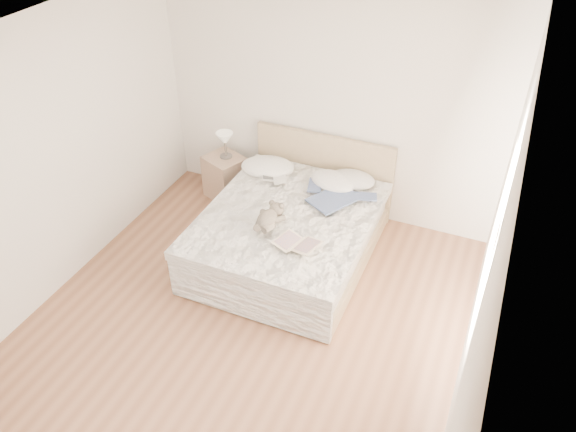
% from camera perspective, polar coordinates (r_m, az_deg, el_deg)
% --- Properties ---
extents(floor, '(4.00, 4.50, 0.00)m').
position_cam_1_polar(floor, '(5.54, -4.58, -11.10)').
color(floor, brown).
rests_on(floor, ground).
extents(ceiling, '(4.00, 4.50, 0.00)m').
position_cam_1_polar(ceiling, '(4.00, -6.49, 16.13)').
color(ceiling, white).
rests_on(ceiling, ground).
extents(wall_back, '(4.00, 0.02, 2.70)m').
position_cam_1_polar(wall_back, '(6.42, 4.10, 11.20)').
color(wall_back, silver).
rests_on(wall_back, ground).
extents(wall_left, '(0.02, 4.50, 2.70)m').
position_cam_1_polar(wall_left, '(5.74, -23.42, 4.87)').
color(wall_left, silver).
rests_on(wall_left, ground).
extents(wall_right, '(0.02, 4.50, 2.70)m').
position_cam_1_polar(wall_right, '(4.25, 19.44, -5.98)').
color(wall_right, silver).
rests_on(wall_right, ground).
extents(window, '(0.02, 1.30, 1.10)m').
position_cam_1_polar(window, '(4.42, 20.03, -2.54)').
color(window, white).
rests_on(window, wall_right).
extents(bed, '(1.72, 2.14, 1.00)m').
position_cam_1_polar(bed, '(6.12, 0.32, -1.59)').
color(bed, tan).
rests_on(bed, floor).
extents(nightstand, '(0.57, 0.54, 0.56)m').
position_cam_1_polar(nightstand, '(7.13, -6.40, 3.97)').
color(nightstand, '#A08369').
rests_on(nightstand, floor).
extents(table_lamp, '(0.23, 0.23, 0.33)m').
position_cam_1_polar(table_lamp, '(6.88, -6.43, 7.70)').
color(table_lamp, '#504A46').
rests_on(table_lamp, nightstand).
extents(pillow_left, '(0.72, 0.58, 0.19)m').
position_cam_1_polar(pillow_left, '(6.60, -2.08, 5.02)').
color(pillow_left, white).
rests_on(pillow_left, bed).
extents(pillow_middle, '(0.63, 0.52, 0.16)m').
position_cam_1_polar(pillow_middle, '(6.35, 4.58, 3.53)').
color(pillow_middle, white).
rests_on(pillow_middle, bed).
extents(pillow_right, '(0.56, 0.41, 0.16)m').
position_cam_1_polar(pillow_right, '(6.41, 6.49, 3.72)').
color(pillow_right, silver).
rests_on(pillow_right, bed).
extents(blouse, '(0.79, 0.80, 0.02)m').
position_cam_1_polar(blouse, '(6.08, 4.69, 1.76)').
color(blouse, navy).
rests_on(blouse, bed).
extents(photo_book, '(0.38, 0.34, 0.02)m').
position_cam_1_polar(photo_book, '(6.41, -1.44, 3.89)').
color(photo_book, silver).
rests_on(photo_book, bed).
extents(childrens_book, '(0.48, 0.39, 0.03)m').
position_cam_1_polar(childrens_book, '(5.44, 0.97, -2.84)').
color(childrens_book, beige).
rests_on(childrens_book, bed).
extents(teddy_bear, '(0.27, 0.37, 0.19)m').
position_cam_1_polar(teddy_bear, '(5.66, -2.13, -0.86)').
color(teddy_bear, '#655A4E').
rests_on(teddy_bear, bed).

